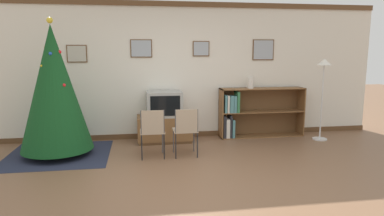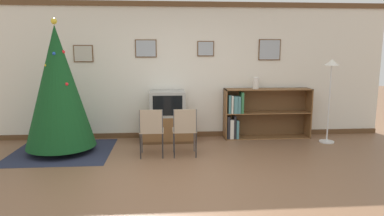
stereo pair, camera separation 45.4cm
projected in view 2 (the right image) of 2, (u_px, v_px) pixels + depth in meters
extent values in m
plane|color=brown|center=(184.00, 183.00, 4.59)|extent=(24.00, 24.00, 0.00)
cube|color=silver|center=(177.00, 71.00, 6.88)|extent=(8.53, 0.08, 2.70)
cube|color=brown|center=(177.00, 4.00, 6.61)|extent=(8.53, 0.03, 0.10)
cube|color=brown|center=(178.00, 134.00, 7.05)|extent=(8.53, 0.03, 0.10)
cube|color=brown|center=(83.00, 54.00, 6.64)|extent=(0.37, 0.02, 0.33)
cube|color=#BCB7A8|center=(83.00, 54.00, 6.62)|extent=(0.34, 0.01, 0.29)
cube|color=brown|center=(146.00, 48.00, 6.71)|extent=(0.42, 0.02, 0.35)
cube|color=#9EA8B2|center=(146.00, 48.00, 6.70)|extent=(0.38, 0.01, 0.31)
cube|color=brown|center=(206.00, 49.00, 6.81)|extent=(0.34, 0.02, 0.30)
cube|color=#9EA8B2|center=(206.00, 49.00, 6.79)|extent=(0.30, 0.01, 0.27)
cube|color=brown|center=(270.00, 50.00, 6.91)|extent=(0.45, 0.02, 0.42)
cube|color=#9EA8B2|center=(270.00, 50.00, 6.90)|extent=(0.41, 0.01, 0.38)
cube|color=#23283D|center=(62.00, 152.00, 6.00)|extent=(1.70, 1.62, 0.01)
cylinder|color=maroon|center=(62.00, 149.00, 5.99)|extent=(0.36, 0.36, 0.10)
cone|color=#14471E|center=(58.00, 87.00, 5.81)|extent=(1.17, 1.17, 2.08)
sphere|color=yellow|center=(54.00, 21.00, 5.63)|extent=(0.10, 0.10, 0.10)
sphere|color=gold|center=(50.00, 47.00, 5.72)|extent=(0.04, 0.04, 0.04)
sphere|color=red|center=(63.00, 52.00, 5.71)|extent=(0.06, 0.06, 0.06)
sphere|color=red|center=(46.00, 112.00, 6.13)|extent=(0.04, 0.04, 0.04)
sphere|color=gold|center=(46.00, 65.00, 5.62)|extent=(0.04, 0.04, 0.04)
sphere|color=#1E4CB2|center=(54.00, 54.00, 5.59)|extent=(0.06, 0.06, 0.06)
sphere|color=red|center=(60.00, 81.00, 6.05)|extent=(0.04, 0.04, 0.04)
sphere|color=red|center=(67.00, 84.00, 5.64)|extent=(0.06, 0.06, 0.06)
cube|color=brown|center=(168.00, 139.00, 6.75)|extent=(1.00, 0.53, 0.05)
cube|color=brown|center=(168.00, 127.00, 6.70)|extent=(1.05, 0.56, 0.45)
cube|color=#9E9E99|center=(167.00, 103.00, 6.63)|extent=(0.67, 0.54, 0.48)
cube|color=black|center=(168.00, 106.00, 6.36)|extent=(0.55, 0.01, 0.38)
cube|color=tan|center=(152.00, 131.00, 5.72)|extent=(0.40, 0.40, 0.02)
cube|color=tan|center=(151.00, 121.00, 5.50)|extent=(0.35, 0.02, 0.38)
cylinder|color=#4C4C51|center=(142.00, 141.00, 5.92)|extent=(0.02, 0.02, 0.42)
cylinder|color=#4C4C51|center=(163.00, 140.00, 5.95)|extent=(0.02, 0.02, 0.42)
cylinder|color=#4C4C51|center=(140.00, 147.00, 5.57)|extent=(0.02, 0.02, 0.42)
cylinder|color=#4C4C51|center=(163.00, 146.00, 5.60)|extent=(0.02, 0.02, 0.42)
cylinder|color=#4C4C51|center=(140.00, 135.00, 5.54)|extent=(0.02, 0.02, 0.82)
cylinder|color=#4C4C51|center=(162.00, 134.00, 5.56)|extent=(0.02, 0.02, 0.82)
cube|color=tan|center=(184.00, 130.00, 5.77)|extent=(0.40, 0.40, 0.02)
cube|color=tan|center=(185.00, 121.00, 5.54)|extent=(0.35, 0.02, 0.38)
cylinder|color=#4C4C51|center=(174.00, 140.00, 5.97)|extent=(0.02, 0.02, 0.42)
cylinder|color=#4C4C51|center=(194.00, 140.00, 5.99)|extent=(0.02, 0.02, 0.42)
cylinder|color=#4C4C51|center=(174.00, 146.00, 5.61)|extent=(0.02, 0.02, 0.42)
cylinder|color=#4C4C51|center=(196.00, 145.00, 5.64)|extent=(0.02, 0.02, 0.42)
cylinder|color=#4C4C51|center=(174.00, 134.00, 5.58)|extent=(0.02, 0.02, 0.82)
cylinder|color=#4C4C51|center=(196.00, 134.00, 5.61)|extent=(0.02, 0.02, 0.82)
cube|color=brown|center=(225.00, 114.00, 6.86)|extent=(0.02, 0.36, 1.00)
cube|color=brown|center=(308.00, 113.00, 7.00)|extent=(0.02, 0.36, 1.00)
cube|color=brown|center=(268.00, 89.00, 6.85)|extent=(1.74, 0.36, 0.02)
cube|color=brown|center=(266.00, 137.00, 7.01)|extent=(1.74, 0.36, 0.02)
cube|color=brown|center=(267.00, 112.00, 6.93)|extent=(1.70, 0.36, 0.02)
cube|color=brown|center=(265.00, 112.00, 7.10)|extent=(1.74, 0.01, 1.00)
cube|color=#232328|center=(228.00, 127.00, 6.87)|extent=(0.05, 0.27, 0.45)
cube|color=silver|center=(231.00, 129.00, 6.86)|extent=(0.07, 0.22, 0.38)
cube|color=#232328|center=(234.00, 127.00, 6.87)|extent=(0.04, 0.25, 0.46)
cube|color=teal|center=(237.00, 129.00, 6.86)|extent=(0.05, 0.21, 0.36)
cube|color=teal|center=(229.00, 104.00, 6.77)|extent=(0.04, 0.22, 0.36)
cube|color=silver|center=(231.00, 104.00, 6.79)|extent=(0.04, 0.26, 0.35)
cube|color=teal|center=(235.00, 105.00, 6.78)|extent=(0.08, 0.22, 0.34)
cube|color=teal|center=(238.00, 105.00, 6.79)|extent=(0.05, 0.23, 0.34)
cube|color=#337547|center=(241.00, 102.00, 6.81)|extent=(0.05, 0.27, 0.42)
cylinder|color=silver|center=(256.00, 83.00, 6.81)|extent=(0.12, 0.12, 0.22)
torus|color=silver|center=(256.00, 78.00, 6.79)|extent=(0.11, 0.11, 0.02)
cylinder|color=silver|center=(327.00, 142.00, 6.64)|extent=(0.28, 0.28, 0.03)
cylinder|color=silver|center=(329.00, 104.00, 6.51)|extent=(0.03, 0.03, 1.46)
cone|color=white|center=(332.00, 62.00, 6.38)|extent=(0.28, 0.28, 0.12)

